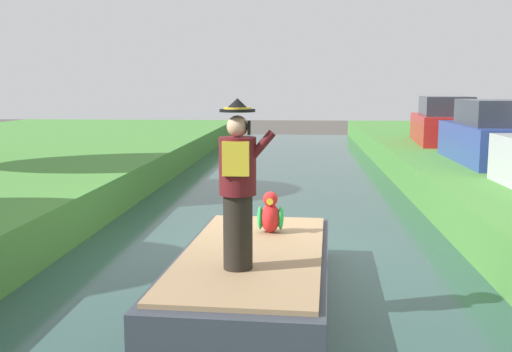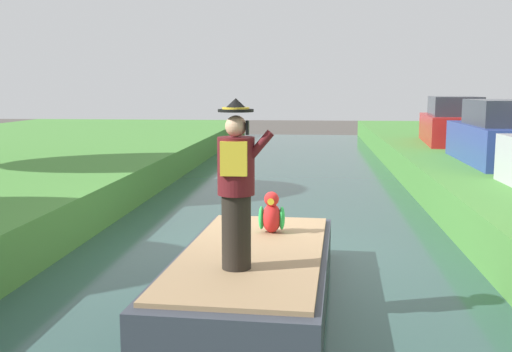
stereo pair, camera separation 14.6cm
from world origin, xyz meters
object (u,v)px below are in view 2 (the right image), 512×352
at_px(boat, 253,275).
at_px(parked_car_red, 453,124).
at_px(person_pirate, 236,185).
at_px(parrot_plush, 272,215).
at_px(parked_car_blue, 501,137).

relative_size(boat, parked_car_red, 1.04).
bearing_deg(person_pirate, parked_car_red, 61.77).
bearing_deg(parrot_plush, parked_car_red, 67.11).
bearing_deg(boat, parked_car_red, 68.00).
distance_m(person_pirate, parrot_plush, 1.82).
distance_m(parrot_plush, parked_car_blue, 8.41).
xyz_separation_m(boat, person_pirate, (-0.10, -0.74, 1.23)).
bearing_deg(person_pirate, parked_car_blue, 51.06).
relative_size(person_pirate, parked_car_red, 0.45).
height_order(boat, parked_car_blue, parked_car_blue).
distance_m(parked_car_blue, parked_car_red, 5.08).
relative_size(person_pirate, parked_car_blue, 0.46).
height_order(person_pirate, parked_car_red, person_pirate).
bearing_deg(parrot_plush, boat, -99.70).
xyz_separation_m(boat, parked_car_blue, (5.15, 7.67, 1.11)).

